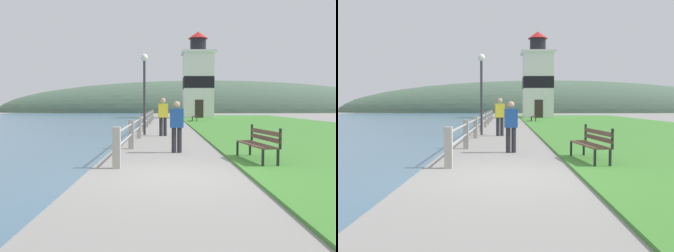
% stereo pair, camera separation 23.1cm
% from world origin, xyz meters
% --- Properties ---
extents(ground_plane, '(160.00, 160.00, 0.00)m').
position_xyz_m(ground_plane, '(0.00, 0.00, 0.00)').
color(ground_plane, gray).
extents(grass_verge, '(12.00, 49.76, 0.06)m').
position_xyz_m(grass_verge, '(7.49, 16.59, 0.03)').
color(grass_verge, '#428433').
rests_on(grass_verge, ground_plane).
extents(seawall_railing, '(0.18, 27.37, 0.98)m').
position_xyz_m(seawall_railing, '(-1.39, 14.60, 0.56)').
color(seawall_railing, '#A8A399').
rests_on(seawall_railing, ground_plane).
extents(park_bench_near, '(0.71, 1.96, 0.94)m').
position_xyz_m(park_bench_near, '(2.19, 1.87, 0.54)').
color(park_bench_near, brown).
rests_on(park_bench_near, ground_plane).
extents(park_bench_midway, '(0.65, 2.02, 0.94)m').
position_xyz_m(park_bench_midway, '(2.45, 24.67, 0.54)').
color(park_bench_midway, brown).
rests_on(park_bench_midway, ground_plane).
extents(lighthouse, '(3.70, 3.70, 9.52)m').
position_xyz_m(lighthouse, '(3.48, 34.00, 4.13)').
color(lighthouse, white).
rests_on(lighthouse, ground_plane).
extents(person_strolling, '(0.42, 0.26, 1.60)m').
position_xyz_m(person_strolling, '(0.12, 3.86, 0.87)').
color(person_strolling, '#28282D').
rests_on(person_strolling, ground_plane).
extents(person_by_railing, '(0.47, 0.30, 1.80)m').
position_xyz_m(person_by_railing, '(-0.33, 10.04, 0.98)').
color(person_by_railing, '#28282D').
rests_on(person_by_railing, ground_plane).
extents(lamp_post, '(0.36, 0.36, 3.96)m').
position_xyz_m(lamp_post, '(-1.24, 10.62, 2.74)').
color(lamp_post, '#333338').
rests_on(lamp_post, ground_plane).
extents(distant_hillside, '(80.00, 16.00, 12.00)m').
position_xyz_m(distant_hillside, '(8.00, 63.17, 0.00)').
color(distant_hillside, '#4C6651').
rests_on(distant_hillside, ground_plane).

